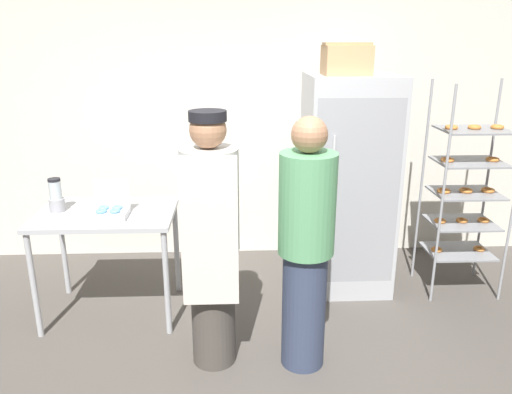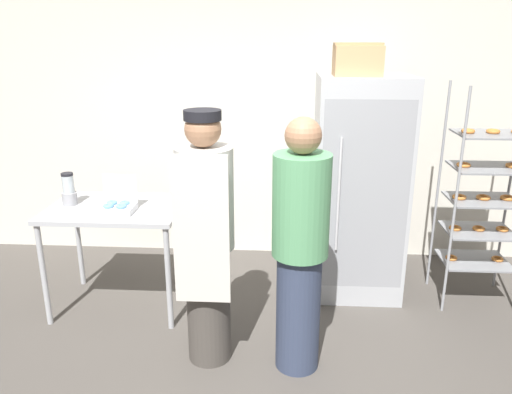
% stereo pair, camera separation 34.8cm
% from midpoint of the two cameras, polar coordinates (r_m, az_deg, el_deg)
% --- Properties ---
extents(back_wall, '(6.40, 0.12, 2.93)m').
position_cam_midpoint_polar(back_wall, '(4.93, 2.58, 9.88)').
color(back_wall, silver).
rests_on(back_wall, ground_plane).
extents(refrigerator, '(0.74, 0.75, 1.86)m').
position_cam_midpoint_polar(refrigerator, '(4.34, 13.90, 1.00)').
color(refrigerator, '#ADAFB5').
rests_on(refrigerator, ground_plane).
extents(baking_rack, '(0.61, 0.49, 1.82)m').
position_cam_midpoint_polar(baking_rack, '(4.51, 26.59, -0.16)').
color(baking_rack, '#93969B').
rests_on(baking_rack, ground_plane).
extents(prep_counter, '(1.04, 0.75, 0.87)m').
position_cam_midpoint_polar(prep_counter, '(4.09, -13.38, -2.41)').
color(prep_counter, '#ADAFB5').
rests_on(prep_counter, ground_plane).
extents(donut_box, '(0.27, 0.23, 0.27)m').
position_cam_midpoint_polar(donut_box, '(3.92, -13.15, -1.02)').
color(donut_box, white).
rests_on(donut_box, prep_counter).
extents(blender_pitcher, '(0.12, 0.12, 0.26)m').
position_cam_midpoint_polar(blender_pitcher, '(4.17, -18.41, 0.65)').
color(blender_pitcher, '#99999E').
rests_on(blender_pitcher, prep_counter).
extents(cardboard_storage_box, '(0.36, 0.32, 0.25)m').
position_cam_midpoint_polar(cardboard_storage_box, '(4.05, 14.02, 14.95)').
color(cardboard_storage_box, tan).
rests_on(cardboard_storage_box, refrigerator).
extents(person_baker, '(0.37, 0.39, 1.73)m').
position_cam_midpoint_polar(person_baker, '(3.25, -2.66, -4.77)').
color(person_baker, '#47423D').
rests_on(person_baker, ground_plane).
extents(person_customer, '(0.36, 0.36, 1.71)m').
position_cam_midpoint_polar(person_customer, '(3.21, 8.17, -5.84)').
color(person_customer, '#333D56').
rests_on(person_customer, ground_plane).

